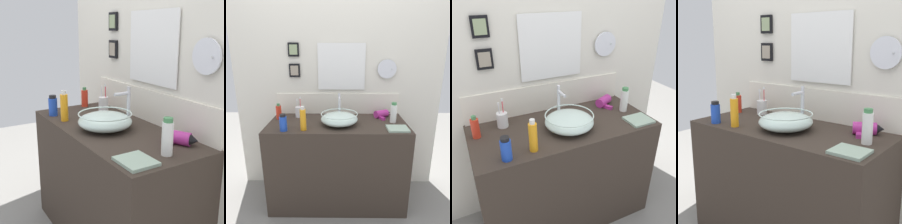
# 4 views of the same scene
# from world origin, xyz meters

# --- Properties ---
(ground_plane) EXTENTS (6.00, 6.00, 0.00)m
(ground_plane) POSITION_xyz_m (0.00, 0.00, 0.00)
(ground_plane) COLOR gray
(vanity_counter) EXTENTS (1.27, 0.57, 0.83)m
(vanity_counter) POSITION_xyz_m (0.00, 0.00, 0.41)
(vanity_counter) COLOR #382D26
(vanity_counter) RESTS_ON ground
(back_panel) EXTENTS (2.11, 0.10, 2.50)m
(back_panel) POSITION_xyz_m (0.00, 0.31, 1.25)
(back_panel) COLOR silver
(back_panel) RESTS_ON ground
(glass_bowl_sink) EXTENTS (0.33, 0.33, 0.10)m
(glass_bowl_sink) POSITION_xyz_m (0.02, -0.06, 0.88)
(glass_bowl_sink) COLOR silver
(glass_bowl_sink) RESTS_ON vanity_counter
(faucet) EXTENTS (0.02, 0.12, 0.25)m
(faucet) POSITION_xyz_m (0.02, 0.10, 0.97)
(faucet) COLOR silver
(faucet) RESTS_ON vanity_counter
(hair_drier) EXTENTS (0.19, 0.18, 0.07)m
(hair_drier) POSITION_xyz_m (0.45, 0.16, 0.86)
(hair_drier) COLOR #B22D8C
(hair_drier) RESTS_ON vanity_counter
(toothbrush_cup) EXTENTS (0.07, 0.07, 0.20)m
(toothbrush_cup) POSITION_xyz_m (-0.38, 0.16, 0.88)
(toothbrush_cup) COLOR white
(toothbrush_cup) RESTS_ON vanity_counter
(soap_dispenser) EXTENTS (0.05, 0.05, 0.15)m
(soap_dispenser) POSITION_xyz_m (-0.57, 0.09, 0.90)
(soap_dispenser) COLOR red
(soap_dispenser) RESTS_ON vanity_counter
(shampoo_bottle) EXTENTS (0.05, 0.05, 0.21)m
(shampoo_bottle) POSITION_xyz_m (-0.28, -0.20, 0.92)
(shampoo_bottle) COLOR orange
(shampoo_bottle) RESTS_ON vanity_counter
(spray_bottle) EXTENTS (0.06, 0.06, 0.15)m
(spray_bottle) POSITION_xyz_m (-0.45, -0.21, 0.90)
(spray_bottle) COLOR blue
(spray_bottle) RESTS_ON vanity_counter
(lotion_bottle) EXTENTS (0.06, 0.06, 0.19)m
(lotion_bottle) POSITION_xyz_m (0.52, 0.01, 0.92)
(lotion_bottle) COLOR white
(lotion_bottle) RESTS_ON vanity_counter
(hand_towel) EXTENTS (0.18, 0.16, 0.02)m
(hand_towel) POSITION_xyz_m (0.51, -0.18, 0.84)
(hand_towel) COLOR #99B29E
(hand_towel) RESTS_ON vanity_counter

